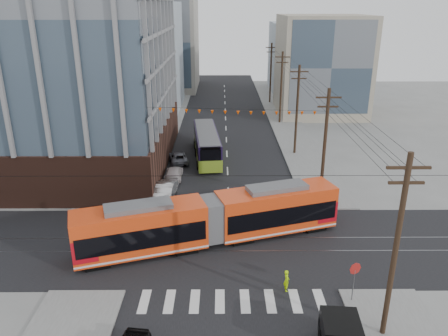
% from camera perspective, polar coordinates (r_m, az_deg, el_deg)
% --- Properties ---
extents(ground, '(160.00, 160.00, 0.00)m').
position_cam_1_polar(ground, '(31.42, 0.97, -13.66)').
color(ground, slate).
extents(office_building, '(30.00, 25.00, 28.60)m').
position_cam_1_polar(office_building, '(53.48, -24.77, 15.23)').
color(office_building, '#381E16').
rests_on(office_building, ground).
extents(bg_bldg_nw_near, '(18.00, 16.00, 18.00)m').
position_cam_1_polar(bg_bldg_nw_near, '(80.09, -12.48, 14.00)').
color(bg_bldg_nw_near, '#8C99A5').
rests_on(bg_bldg_nw_near, ground).
extents(bg_bldg_ne_near, '(14.00, 14.00, 16.00)m').
position_cam_1_polar(bg_bldg_ne_near, '(76.40, 12.59, 12.93)').
color(bg_bldg_ne_near, gray).
rests_on(bg_bldg_ne_near, ground).
extents(bg_bldg_nw_far, '(16.00, 18.00, 20.00)m').
position_cam_1_polar(bg_bldg_nw_far, '(99.13, -8.40, 16.04)').
color(bg_bldg_nw_far, gray).
rests_on(bg_bldg_nw_far, ground).
extents(bg_bldg_ne_far, '(16.00, 16.00, 14.00)m').
position_cam_1_polar(bg_bldg_ne_far, '(96.36, 11.17, 13.95)').
color(bg_bldg_ne_far, '#8C99A5').
rests_on(bg_bldg_ne_far, ground).
extents(utility_pole_near, '(0.30, 0.30, 11.00)m').
position_cam_1_polar(utility_pole_near, '(25.12, 21.48, -10.04)').
color(utility_pole_near, black).
rests_on(utility_pole_near, ground).
extents(utility_pole_far, '(0.30, 0.30, 11.00)m').
position_cam_1_polar(utility_pole_far, '(83.34, 6.12, 12.17)').
color(utility_pole_far, black).
rests_on(utility_pole_far, ground).
extents(streetcar, '(20.63, 9.22, 4.00)m').
position_cam_1_polar(streetcar, '(34.13, -1.67, -6.75)').
color(streetcar, '#E33F13').
rests_on(streetcar, ground).
extents(city_bus, '(3.87, 12.42, 3.46)m').
position_cam_1_polar(city_bus, '(53.09, -2.27, 3.16)').
color(city_bus, '#1E1037').
rests_on(city_bus, ground).
extents(parked_car_silver, '(1.98, 4.98, 1.61)m').
position_cam_1_polar(parked_car_silver, '(42.84, -7.56, -2.75)').
color(parked_car_silver, '#B7B7B7').
rests_on(parked_car_silver, ground).
extents(parked_car_white, '(1.80, 4.35, 1.26)m').
position_cam_1_polar(parked_car_white, '(47.20, -6.56, -0.67)').
color(parked_car_white, beige).
rests_on(parked_car_white, ground).
extents(parked_car_grey, '(3.01, 4.80, 1.24)m').
position_cam_1_polar(parked_car_grey, '(52.00, -6.01, 1.38)').
color(parked_car_grey, slate).
rests_on(parked_car_grey, ground).
extents(pedestrian, '(0.40, 0.58, 1.52)m').
position_cam_1_polar(pedestrian, '(29.74, 8.16, -14.33)').
color(pedestrian, '#B9F706').
rests_on(pedestrian, ground).
extents(stop_sign, '(1.04, 1.04, 2.67)m').
position_cam_1_polar(stop_sign, '(29.30, 16.55, -14.31)').
color(stop_sign, '#A61916').
rests_on(stop_sign, ground).
extents(jersey_barrier, '(1.87, 3.97, 0.78)m').
position_cam_1_polar(jersey_barrier, '(42.91, 11.78, -3.59)').
color(jersey_barrier, gray).
rests_on(jersey_barrier, ground).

